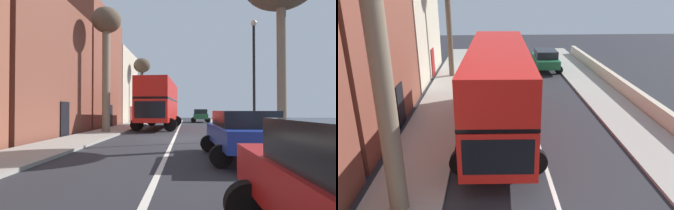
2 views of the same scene
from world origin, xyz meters
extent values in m
plane|color=#28282D|center=(0.00, 0.00, 0.00)|extent=(84.00, 84.00, 0.00)
cube|color=silver|center=(0.00, 0.00, 0.00)|extent=(0.16, 54.00, 0.01)
cube|color=#9E998E|center=(-4.90, 0.00, 0.06)|extent=(2.60, 60.00, 0.12)
cube|color=#9E998E|center=(4.90, 0.00, 0.06)|extent=(2.60, 60.00, 0.12)
cube|color=brown|center=(-8.50, 0.00, 4.12)|extent=(4.00, 9.22, 8.24)
cube|color=black|center=(-6.47, 0.00, 1.05)|extent=(0.08, 1.10, 2.10)
cube|color=brown|center=(-8.50, 9.60, 5.43)|extent=(4.00, 9.22, 10.85)
cube|color=black|center=(-6.47, 9.60, 1.05)|extent=(0.08, 1.10, 2.10)
cube|color=beige|center=(-8.50, 19.20, 4.56)|extent=(4.00, 9.22, 9.13)
cube|color=maroon|center=(-6.47, 19.20, 1.05)|extent=(0.08, 1.10, 2.10)
cube|color=beige|center=(6.45, 0.00, 0.45)|extent=(0.36, 54.00, 0.91)
cube|color=red|center=(-1.70, 8.45, 1.55)|extent=(2.81, 10.58, 1.70)
cube|color=black|center=(-1.70, 8.45, 2.48)|extent=(2.84, 10.47, 0.16)
cube|color=red|center=(-1.70, 8.45, 3.31)|extent=(2.81, 10.58, 1.50)
cube|color=black|center=(-1.86, 3.22, 1.64)|extent=(2.20, 0.13, 1.19)
cylinder|color=black|center=(-0.53, 4.84, 0.50)|extent=(1.01, 0.33, 1.00)
cylinder|color=black|center=(-3.09, 4.92, 0.50)|extent=(1.01, 0.33, 1.00)
cylinder|color=black|center=(-0.31, 11.99, 0.50)|extent=(1.01, 0.33, 1.00)
cylinder|color=black|center=(-2.87, 12.06, 0.50)|extent=(1.01, 0.33, 1.00)
cube|color=#1E389E|center=(2.50, -6.46, 0.78)|extent=(1.91, 4.65, 0.60)
cube|color=black|center=(2.51, -6.69, 1.33)|extent=(1.69, 2.58, 0.50)
cylinder|color=black|center=(1.56, -5.07, 0.32)|extent=(0.65, 0.24, 0.64)
cylinder|color=black|center=(3.34, -5.01, 0.32)|extent=(0.65, 0.24, 0.64)
cylinder|color=black|center=(1.66, -7.92, 0.32)|extent=(0.65, 0.24, 0.64)
cylinder|color=black|center=(3.44, -7.86, 0.32)|extent=(0.65, 0.24, 0.64)
cube|color=#1E6038|center=(2.50, 20.51, 0.81)|extent=(1.86, 4.08, 0.65)
cube|color=black|center=(2.50, 20.31, 1.43)|extent=(1.69, 2.25, 0.59)
cylinder|color=black|center=(1.59, 21.78, 0.32)|extent=(0.64, 0.23, 0.64)
cylinder|color=black|center=(3.44, 21.76, 0.32)|extent=(0.64, 0.23, 0.64)
cylinder|color=black|center=(1.56, 19.26, 0.32)|extent=(0.64, 0.23, 0.64)
cylinder|color=black|center=(3.41, 19.24, 0.32)|extent=(0.64, 0.23, 0.64)
cylinder|color=black|center=(1.54, -11.80, 0.32)|extent=(0.64, 0.23, 0.64)
cylinder|color=#7A6B56|center=(-4.88, 2.95, 3.81)|extent=(0.56, 0.56, 7.38)
ellipsoid|color=brown|center=(-4.88, 2.95, 7.91)|extent=(2.05, 2.05, 1.76)
cylinder|color=brown|center=(-5.00, 18.69, 3.51)|extent=(0.39, 0.39, 6.78)
ellipsoid|color=#4C4233|center=(-5.00, 18.69, 7.33)|extent=(2.15, 2.15, 1.85)
cylinder|color=#7A6B56|center=(4.95, -3.13, 3.48)|extent=(0.40, 0.40, 6.73)
cylinder|color=black|center=(4.30, -0.83, 3.12)|extent=(0.14, 0.14, 6.00)
sphere|color=silver|center=(4.30, -0.83, 6.27)|extent=(0.32, 0.32, 0.32)
cylinder|color=black|center=(5.30, -5.27, 0.63)|extent=(0.52, 0.52, 1.02)
cylinder|color=olive|center=(5.30, -5.27, 1.19)|extent=(0.55, 0.55, 0.10)
camera|label=1|loc=(0.72, -15.53, 1.60)|focal=29.00mm
camera|label=2|loc=(-2.05, -5.23, 6.42)|focal=34.00mm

